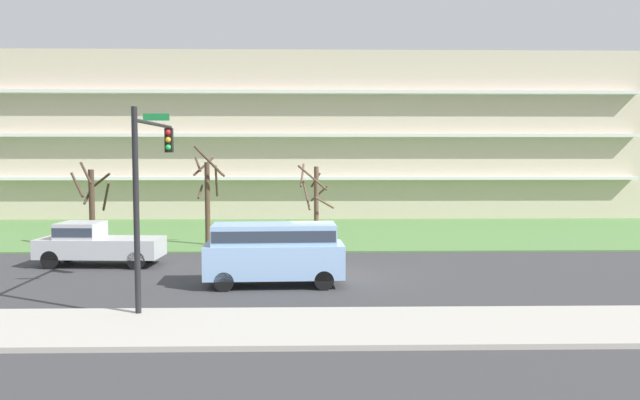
{
  "coord_description": "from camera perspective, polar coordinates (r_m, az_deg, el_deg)",
  "views": [
    {
      "loc": [
        -0.7,
        -25.54,
        4.96
      ],
      "look_at": [
        0.01,
        6.0,
        2.68
      ],
      "focal_mm": 35.3,
      "sensor_mm": 36.0,
      "label": 1
    }
  ],
  "objects": [
    {
      "name": "tree_far_left",
      "position": [
        35.7,
        -19.96,
        -0.21
      ],
      "size": [
        2.24,
        2.23,
        4.59
      ],
      "color": "#423023",
      "rests_on": "ground"
    },
    {
      "name": "grass_lawn_strip",
      "position": [
        39.85,
        -0.27,
        -2.96
      ],
      "size": [
        80.0,
        16.0,
        0.08
      ],
      "primitive_type": "cube",
      "color": "#547F42",
      "rests_on": "ground"
    },
    {
      "name": "apartment_building",
      "position": [
        52.75,
        -0.52,
        5.7
      ],
      "size": [
        50.65,
        11.32,
        12.8
      ],
      "color": "beige",
      "rests_on": "ground"
    },
    {
      "name": "pickup_silver_near_left",
      "position": [
        29.86,
        -19.7,
        -3.7
      ],
      "size": [
        5.5,
        2.3,
        1.95
      ],
      "rotation": [
        0.0,
        0.0,
        3.09
      ],
      "color": "#B7BABF",
      "rests_on": "ground"
    },
    {
      "name": "ground",
      "position": [
        26.03,
        0.28,
        -6.85
      ],
      "size": [
        160.0,
        160.0,
        0.0
      ],
      "primitive_type": "plane",
      "color": "#38383A"
    },
    {
      "name": "van_blue_center_left",
      "position": [
        23.84,
        -4.16,
        -4.47
      ],
      "size": [
        5.28,
        2.22,
        2.36
      ],
      "rotation": [
        0.0,
        0.0,
        0.04
      ],
      "color": "#8CB2E0",
      "rests_on": "ground"
    },
    {
      "name": "traffic_signal_mast",
      "position": [
        21.26,
        -15.2,
        2.37
      ],
      "size": [
        0.9,
        5.09,
        6.39
      ],
      "color": "black",
      "rests_on": "ground"
    },
    {
      "name": "tree_left",
      "position": [
        34.48,
        -10.17,
        0.57
      ],
      "size": [
        1.89,
        1.91,
        5.45
      ],
      "color": "#4C3828",
      "rests_on": "ground"
    },
    {
      "name": "tree_center",
      "position": [
        34.08,
        -0.45,
        -0.03
      ],
      "size": [
        2.0,
        1.9,
        4.48
      ],
      "color": "brown",
      "rests_on": "ground"
    },
    {
      "name": "sidewalk_curb_near",
      "position": [
        18.22,
        0.98,
        -11.41
      ],
      "size": [
        80.0,
        4.0,
        0.15
      ],
      "primitive_type": "cube",
      "color": "#ADA89E",
      "rests_on": "ground"
    }
  ]
}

